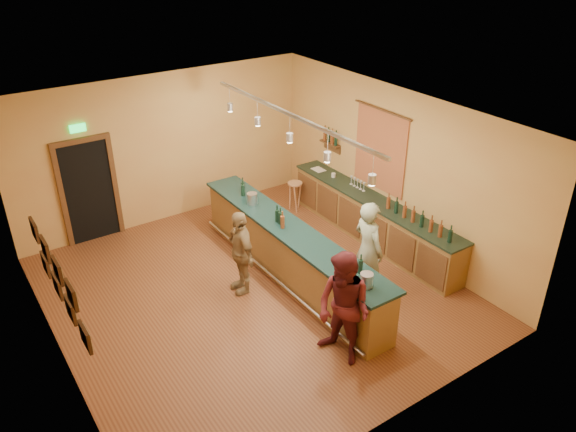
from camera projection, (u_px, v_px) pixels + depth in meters
floor at (253, 292)px, 10.03m from camera, size 7.00×7.00×0.00m
ceiling at (247, 119)px, 8.53m from camera, size 6.50×7.00×0.02m
wall_back at (165, 149)px, 11.83m from camera, size 6.50×0.02×3.20m
wall_front at (399, 325)px, 6.73m from camera, size 6.50×0.02×3.20m
wall_left at (46, 275)px, 7.67m from camera, size 0.02×7.00×3.20m
wall_right at (394, 169)px, 10.89m from camera, size 0.02×7.00×3.20m
doorway at (89, 189)px, 11.19m from camera, size 1.15×0.09×2.48m
tapestry at (380, 151)px, 11.05m from camera, size 0.03×1.40×1.60m
bottle_shelf at (331, 138)px, 12.21m from camera, size 0.17×0.55×0.54m
picture_grid at (58, 278)px, 6.98m from camera, size 0.06×2.20×0.70m
back_counter at (373, 219)px, 11.41m from camera, size 0.60×4.55×1.27m
tasting_bar at (290, 250)px, 10.14m from camera, size 0.73×5.10×1.38m
pendant_track at (290, 124)px, 9.02m from camera, size 0.11×4.60×0.50m
bartender at (368, 250)px, 9.59m from camera, size 0.44×0.66×1.80m
customer_a at (344, 309)px, 8.12m from camera, size 0.84×1.00×1.81m
customer_b at (241, 252)px, 9.73m from camera, size 0.48×0.95×1.56m
bar_stool at (295, 188)px, 12.60m from camera, size 0.33×0.33×0.68m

